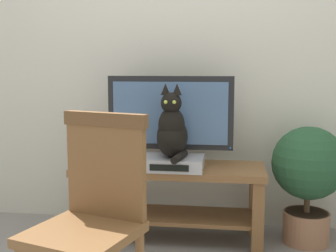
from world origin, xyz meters
name	(u,v)px	position (x,y,z in m)	size (l,w,h in m)	color
back_wall	(183,25)	(0.00, 0.90, 1.40)	(7.00, 0.12, 2.80)	beige
tv_stand	(169,187)	(-0.04, 0.50, 0.34)	(1.20, 0.43, 0.49)	brown
tv	(170,117)	(-0.04, 0.56, 0.79)	(0.80, 0.20, 0.56)	black
media_box	(172,163)	(-0.01, 0.42, 0.53)	(0.39, 0.29, 0.08)	#ADADB2
cat	(172,130)	(-0.01, 0.40, 0.73)	(0.19, 0.37, 0.45)	black
wooden_chair	(93,208)	(-0.23, -0.50, 0.53)	(0.51, 0.51, 0.92)	brown
book_stack	(100,155)	(-0.50, 0.49, 0.55)	(0.25, 0.21, 0.13)	#33477A
potted_plant	(308,173)	(0.82, 0.56, 0.45)	(0.46, 0.46, 0.74)	#9E6B4C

